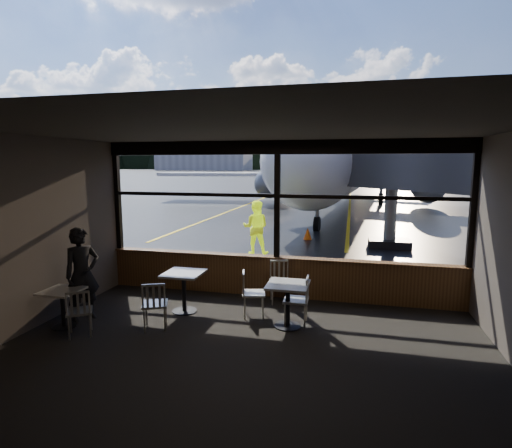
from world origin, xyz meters
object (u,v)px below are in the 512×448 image
at_px(chair_near_w, 254,294).
at_px(chair_near_n, 280,282).
at_px(airliner, 350,127).
at_px(passenger, 82,274).
at_px(chair_left_s, 79,312).
at_px(cone_nose, 308,234).
at_px(cafe_table_left, 63,309).
at_px(chair_mid_s, 155,305).
at_px(ground_crew, 256,227).
at_px(chair_near_e, 296,301).
at_px(jet_bridge, 414,185).
at_px(cafe_table_near, 288,305).
at_px(cafe_table_mid, 184,292).

bearing_deg(chair_near_w, chair_near_n, 142.88).
distance_m(airliner, passenger, 24.78).
xyz_separation_m(chair_left_s, cone_nose, (2.91, 10.02, -0.20)).
relative_size(chair_near_w, passenger, 0.51).
relative_size(cafe_table_left, chair_mid_s, 0.78).
bearing_deg(ground_crew, chair_near_n, 104.66).
bearing_deg(chair_near_e, ground_crew, 19.24).
distance_m(chair_mid_s, chair_left_s, 1.28).
height_order(jet_bridge, chair_near_e, jet_bridge).
distance_m(chair_near_e, chair_left_s, 3.87).
bearing_deg(cafe_table_near, chair_left_s, -160.81).
relative_size(airliner, cafe_table_near, 44.57).
distance_m(cafe_table_mid, chair_near_n, 2.05).
xyz_separation_m(jet_bridge, ground_crew, (-5.08, -1.35, -1.41)).
xyz_separation_m(chair_near_w, chair_left_s, (-2.75, -1.58, -0.03)).
relative_size(jet_bridge, cafe_table_mid, 12.71).
relative_size(cafe_table_near, passenger, 0.46).
height_order(chair_near_w, chair_near_n, chair_near_w).
xyz_separation_m(chair_mid_s, cone_nose, (1.76, 9.45, -0.22)).
height_order(airliner, cafe_table_mid, airliner).
distance_m(cafe_table_left, chair_near_e, 4.31).
height_order(jet_bridge, chair_mid_s, jet_bridge).
bearing_deg(chair_near_n, cone_nose, -104.07).
distance_m(jet_bridge, chair_left_s, 10.81).
distance_m(cafe_table_left, cone_nose, 10.37).
relative_size(cafe_table_near, ground_crew, 0.46).
xyz_separation_m(jet_bridge, chair_mid_s, (-5.42, -7.81, -1.85)).
xyz_separation_m(chair_near_w, chair_mid_s, (-1.61, -1.01, -0.00)).
bearing_deg(chair_left_s, chair_near_n, 4.65).
bearing_deg(passenger, chair_left_s, -116.01).
relative_size(chair_near_w, chair_mid_s, 1.00).
relative_size(airliner, cafe_table_left, 51.90).
bearing_deg(chair_near_w, chair_mid_s, -72.64).
bearing_deg(passenger, chair_mid_s, -61.11).
distance_m(cafe_table_left, chair_near_w, 3.56).
distance_m(cafe_table_left, ground_crew, 7.10).
height_order(chair_mid_s, ground_crew, ground_crew).
xyz_separation_m(chair_near_n, chair_left_s, (-3.12, -2.47, -0.02)).
relative_size(jet_bridge, cafe_table_near, 12.74).
bearing_deg(chair_near_e, cafe_table_near, 137.55).
relative_size(chair_near_e, chair_near_w, 1.02).
distance_m(chair_near_e, passenger, 4.12).
height_order(chair_near_w, chair_left_s, chair_near_w).
relative_size(cafe_table_near, chair_near_n, 0.90).
relative_size(chair_near_n, passenger, 0.51).
bearing_deg(cafe_table_left, chair_near_e, 15.09).
xyz_separation_m(chair_near_w, chair_near_n, (0.37, 0.89, -0.00)).
relative_size(airliner, chair_mid_s, 40.30).
bearing_deg(cafe_table_left, jet_bridge, 48.86).
xyz_separation_m(chair_left_s, ground_crew, (1.48, 7.03, 0.46)).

